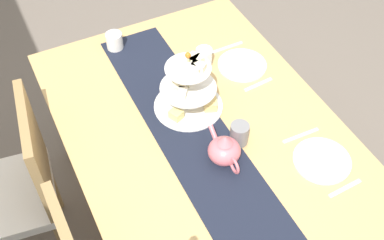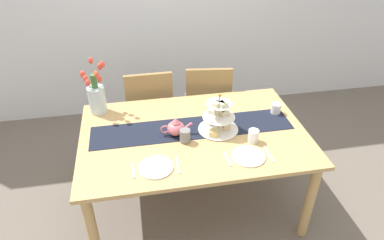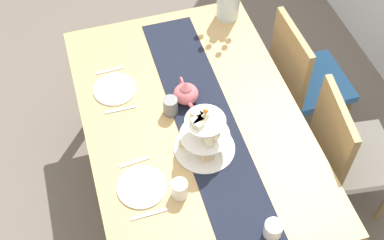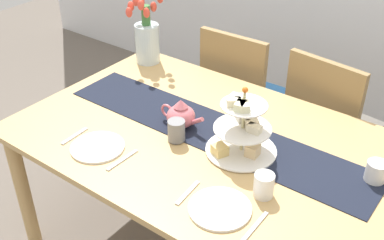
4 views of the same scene
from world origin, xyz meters
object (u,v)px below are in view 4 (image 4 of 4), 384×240
at_px(dining_table, 205,152).
at_px(chair_right, 328,122).
at_px(fork_left, 75,136).
at_px(knife_right, 255,226).
at_px(chair_left, 241,92).
at_px(dinner_plate_left, 98,147).
at_px(fork_right, 188,193).
at_px(knife_left, 122,160).
at_px(mug_white_text, 264,185).
at_px(tiered_cake_stand, 242,131).
at_px(tulip_vase, 147,36).
at_px(teapot, 181,115).
at_px(cream_jug, 376,172).
at_px(dinner_plate_right, 220,208).
at_px(mug_grey, 176,130).

height_order(dining_table, chair_right, chair_right).
bearing_deg(fork_left, knife_right, 0.00).
distance_m(chair_left, dinner_plate_left, 1.14).
bearing_deg(fork_right, dinner_plate_left, 180.00).
distance_m(knife_left, fork_right, 0.34).
distance_m(knife_right, mug_white_text, 0.18).
bearing_deg(tiered_cake_stand, fork_left, -152.07).
distance_m(tulip_vase, knife_right, 1.40).
xyz_separation_m(chair_right, tiered_cake_stand, (-0.10, -0.78, 0.32)).
height_order(fork_right, mug_white_text, mug_white_text).
bearing_deg(knife_left, mug_white_text, 15.79).
bearing_deg(fork_left, tiered_cake_stand, 27.93).
bearing_deg(tulip_vase, mug_white_text, -29.06).
xyz_separation_m(teapot, knife_right, (0.59, -0.34, -0.06)).
height_order(tiered_cake_stand, knife_left, tiered_cake_stand).
xyz_separation_m(dining_table, cream_jug, (0.70, 0.15, 0.13)).
relative_size(knife_right, mug_white_text, 1.79).
xyz_separation_m(fork_left, fork_right, (0.63, 0.00, 0.00)).
relative_size(tiered_cake_stand, dinner_plate_right, 1.32).
distance_m(chair_right, mug_white_text, 1.00).
bearing_deg(tulip_vase, tiered_cake_stand, -25.77).
bearing_deg(mug_grey, knife_left, -109.76).
height_order(dining_table, fork_right, fork_right).
xyz_separation_m(fork_left, knife_left, (0.29, 0.00, 0.00)).
relative_size(cream_jug, dinner_plate_right, 0.37).
height_order(fork_left, dinner_plate_right, dinner_plate_right).
xyz_separation_m(dinner_plate_right, mug_white_text, (0.09, 0.16, 0.04)).
bearing_deg(fork_right, tiered_cake_stand, 86.78).
relative_size(tulip_vase, fork_right, 2.85).
bearing_deg(tiered_cake_stand, mug_grey, -160.27).
bearing_deg(tiered_cake_stand, knife_left, -136.07).
relative_size(chair_right, cream_jug, 10.71).
distance_m(knife_left, knife_right, 0.63).
distance_m(cream_jug, dinner_plate_left, 1.13).
relative_size(chair_right, mug_grey, 9.58).
bearing_deg(tulip_vase, mug_grey, -40.15).
bearing_deg(chair_right, dinner_plate_left, -117.98).
relative_size(dining_table, fork_left, 11.11).
bearing_deg(mug_grey, tiered_cake_stand, 19.73).
distance_m(tiered_cake_stand, teapot, 0.32).
bearing_deg(mug_white_text, chair_left, 125.19).
relative_size(dinner_plate_left, fork_right, 1.53).
relative_size(teapot, knife_right, 1.40).
xyz_separation_m(fork_right, knife_right, (0.29, 0.00, 0.00)).
bearing_deg(knife_left, mug_grey, 70.24).
distance_m(dining_table, knife_right, 0.58).
xyz_separation_m(dining_table, dinner_plate_left, (-0.32, -0.34, 0.09)).
bearing_deg(fork_left, cream_jug, 22.96).
distance_m(dining_table, cream_jug, 0.73).
height_order(knife_right, mug_grey, mug_grey).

